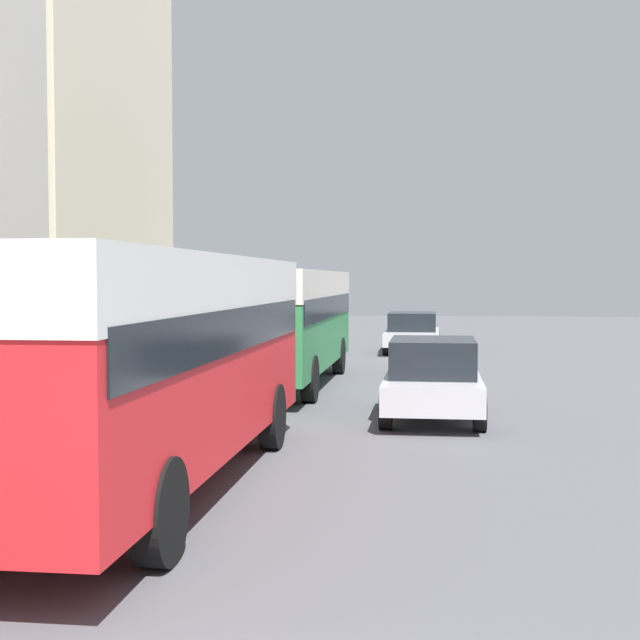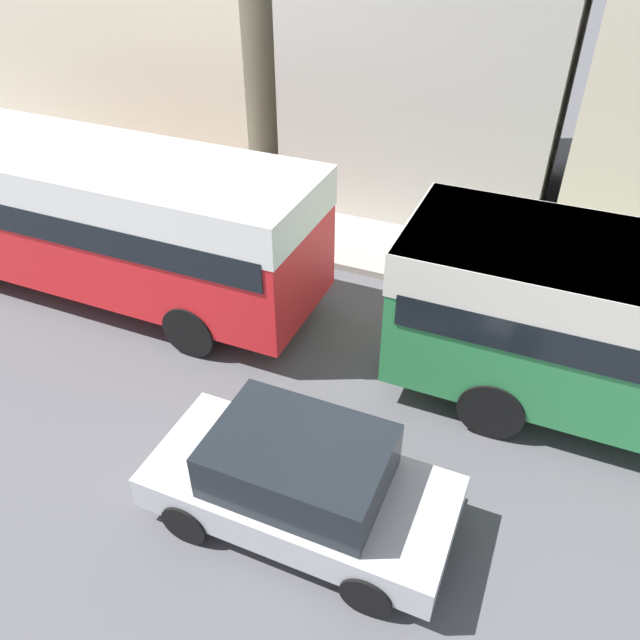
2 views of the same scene
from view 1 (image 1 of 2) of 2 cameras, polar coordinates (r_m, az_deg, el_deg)
The scene contains 6 objects.
building_far_terrace at distance 25.93m, azimuth -18.57°, elevation 11.55°, with size 5.79×8.84×13.36m.
bus_lead at distance 11.14m, azimuth -11.53°, elevation -1.11°, with size 2.56×9.10×2.89m.
bus_following at distance 21.72m, azimuth -2.59°, elevation 0.61°, with size 2.57×9.31×2.81m.
car_crossing at distance 31.83m, azimuth 5.93°, elevation -0.72°, with size 1.94×4.50×1.42m.
car_far_curb at distance 16.64m, azimuth 7.23°, elevation -3.70°, with size 1.82×3.94×1.50m.
pedestrian_near_curb at distance 29.18m, azimuth -5.58°, elevation -0.37°, with size 0.40×0.40×1.82m.
Camera 1 is at (2.02, -3.33, 2.61)m, focal length 50.00 mm.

